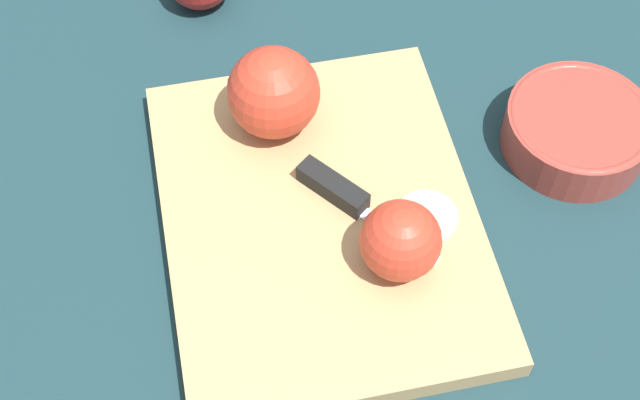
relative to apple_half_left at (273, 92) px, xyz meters
The scene contains 7 objects.
ground_plane 0.13m from the apple_half_left, 15.27° to the left, with size 4.00×4.00×0.00m, color #193338.
cutting_board 0.12m from the apple_half_left, 15.27° to the left, with size 0.38×0.30×0.02m.
apple_half_left is the anchor object (origin of this frame).
apple_half_right 0.19m from the apple_half_left, 28.15° to the left, with size 0.07×0.07×0.07m.
knife 0.11m from the apple_half_left, 27.30° to the left, with size 0.12×0.11×0.02m.
apple_slice 0.18m from the apple_half_left, 43.78° to the left, with size 0.06×0.06×0.01m.
bowl 0.29m from the apple_half_left, 80.92° to the left, with size 0.14×0.14×0.05m.
Camera 1 is at (0.43, -0.05, 0.69)m, focal length 50.00 mm.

